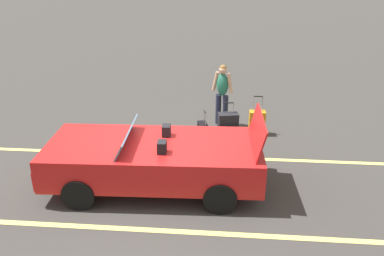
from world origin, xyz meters
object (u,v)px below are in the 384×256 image
(suitcase_large_black, at_px, (228,128))
(traveler_person, at_px, (222,91))
(suitcase_medium_bright, at_px, (257,123))
(convertible_car, at_px, (144,159))
(suitcase_small_carryon, at_px, (202,132))

(suitcase_large_black, height_order, traveler_person, traveler_person)
(suitcase_large_black, xyz_separation_m, suitcase_medium_bright, (-0.74, -0.52, -0.06))
(convertible_car, xyz_separation_m, suitcase_large_black, (-1.63, -2.19, -0.22))
(convertible_car, distance_m, suitcase_large_black, 2.74)
(suitcase_small_carryon, bearing_deg, suitcase_medium_bright, -172.14)
(convertible_car, xyz_separation_m, suitcase_small_carryon, (-1.01, -2.12, -0.34))
(suitcase_large_black, bearing_deg, suitcase_medium_bright, 113.60)
(convertible_car, xyz_separation_m, traveler_person, (-1.46, -3.30, 0.34))
(convertible_car, height_order, suitcase_medium_bright, convertible_car)
(traveler_person, bearing_deg, suitcase_medium_bright, 78.60)
(traveler_person, bearing_deg, suitcase_small_carryon, 0.71)
(suitcase_small_carryon, xyz_separation_m, traveler_person, (-0.45, -1.18, 0.68))
(suitcase_medium_bright, distance_m, suitcase_small_carryon, 1.49)
(suitcase_large_black, relative_size, traveler_person, 0.61)
(suitcase_large_black, relative_size, suitcase_small_carryon, 1.25)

